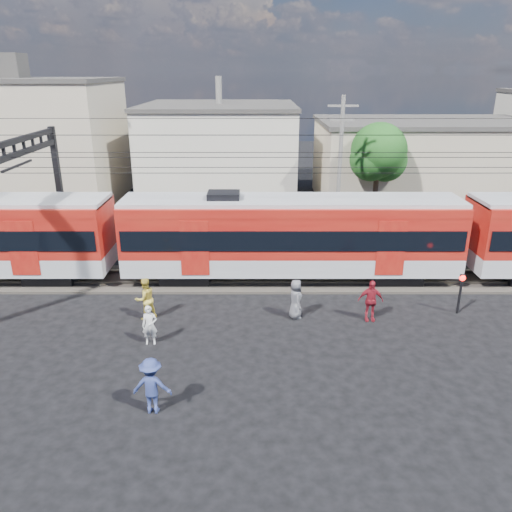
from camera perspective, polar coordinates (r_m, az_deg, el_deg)
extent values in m
plane|color=black|center=(17.85, -3.22, -12.92)|extent=(120.00, 120.00, 0.00)
cube|color=#2D2823|center=(24.89, -2.26, -2.62)|extent=(70.00, 3.40, 0.12)
cube|color=#59544C|center=(24.16, -2.32, -3.06)|extent=(70.00, 0.12, 0.12)
cube|color=#59544C|center=(25.54, -2.20, -1.72)|extent=(70.00, 0.12, 0.12)
cube|color=black|center=(26.71, -22.00, -1.86)|extent=(2.40, 2.20, 0.70)
cube|color=black|center=(25.00, -7.92, -1.99)|extent=(2.40, 2.20, 0.70)
cube|color=black|center=(25.68, 15.36, -1.94)|extent=(2.40, 2.20, 0.70)
cube|color=#A0A2A7|center=(24.53, 3.93, -0.28)|extent=(16.00, 3.00, 0.90)
cube|color=maroon|center=(23.99, 4.02, 3.41)|extent=(16.00, 3.00, 2.40)
cube|color=black|center=(24.07, 4.01, 2.84)|extent=(15.68, 3.08, 0.95)
cube|color=#A0A2A7|center=(23.66, 4.10, 6.31)|extent=(16.00, 2.60, 0.25)
cube|color=black|center=(30.17, -21.51, 6.96)|extent=(0.30, 0.30, 7.00)
cube|color=black|center=(25.56, -26.02, 11.68)|extent=(0.25, 9.30, 0.25)
cube|color=black|center=(25.64, -25.81, 10.37)|extent=(0.25, 9.30, 0.25)
cylinder|color=black|center=(22.62, -2.51, 9.45)|extent=(70.00, 0.03, 0.03)
cylinder|color=black|center=(23.99, -2.37, 10.09)|extent=(70.00, 0.03, 0.03)
cylinder|color=black|center=(22.50, -2.54, 11.20)|extent=(70.00, 0.03, 0.03)
cylinder|color=black|center=(23.88, -2.40, 11.74)|extent=(70.00, 0.03, 0.03)
cylinder|color=black|center=(19.55, -2.95, 13.64)|extent=(70.00, 0.03, 0.03)
cylinder|color=black|center=(26.50, -2.20, 15.44)|extent=(70.00, 0.03, 0.03)
cube|color=tan|center=(43.17, -25.15, 11.51)|extent=(14.00, 10.00, 9.00)
cube|color=#3F3D3A|center=(42.84, -26.12, 17.62)|extent=(14.28, 10.20, 0.30)
cube|color=#BCB8A5|center=(42.46, -4.11, 11.86)|extent=(12.00, 12.00, 7.00)
cube|color=#3F3D3A|center=(42.07, -4.24, 16.78)|extent=(12.24, 12.24, 0.30)
cube|color=tan|center=(41.57, 18.55, 9.98)|extent=(16.00, 10.00, 6.00)
cube|color=#3F3D3A|center=(41.17, 19.05, 14.28)|extent=(16.32, 10.20, 0.30)
cylinder|color=slate|center=(30.81, 9.52, 9.78)|extent=(0.24, 0.24, 8.50)
cube|color=slate|center=(30.36, 9.94, 16.56)|extent=(1.80, 0.12, 0.12)
cube|color=slate|center=(30.42, 9.84, 15.06)|extent=(1.40, 0.12, 0.12)
cylinder|color=#382619|center=(34.75, 13.44, 6.83)|extent=(0.36, 0.36, 3.92)
sphere|color=#1A4614|center=(34.20, 13.85, 11.62)|extent=(3.64, 3.64, 3.64)
sphere|color=#1A4614|center=(34.74, 14.62, 10.51)|extent=(2.80, 2.80, 2.80)
imported|color=silver|center=(19.42, -12.06, -7.74)|extent=(0.61, 0.43, 1.57)
imported|color=gold|center=(21.30, -12.54, -4.79)|extent=(1.12, 1.08, 1.81)
imported|color=navy|center=(15.80, -11.84, -14.31)|extent=(1.21, 0.73, 1.83)
imported|color=maroon|center=(21.20, 12.95, -4.98)|extent=(1.05, 0.44, 1.78)
imported|color=#55555A|center=(20.96, 4.56, -4.91)|extent=(0.66, 0.91, 1.71)
cylinder|color=black|center=(22.95, 22.26, -4.16)|extent=(0.11, 0.11, 1.69)
sphere|color=#FF140C|center=(22.65, 22.53, -2.32)|extent=(0.26, 0.26, 0.26)
cube|color=black|center=(22.65, 22.53, -2.32)|extent=(0.23, 0.06, 0.33)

